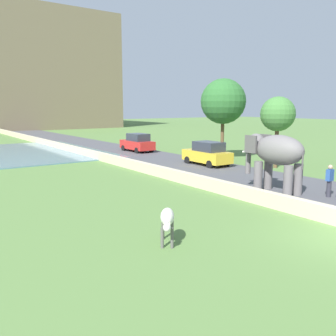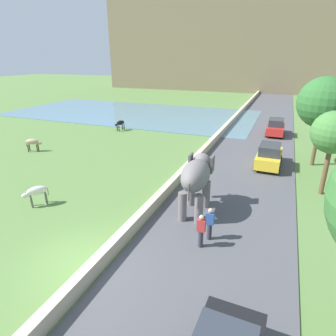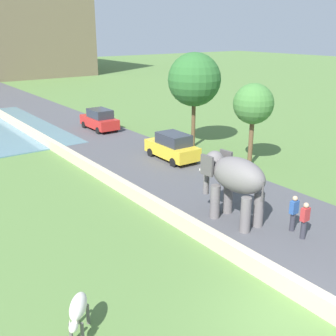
% 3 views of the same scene
% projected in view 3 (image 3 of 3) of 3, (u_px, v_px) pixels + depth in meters
% --- Properties ---
extents(ground_plane, '(220.00, 220.00, 0.00)m').
position_uv_depth(ground_plane, '(286.00, 322.00, 11.83)').
color(ground_plane, '#567A3D').
extents(road_surface, '(7.00, 120.00, 0.06)m').
position_uv_depth(road_surface, '(109.00, 144.00, 29.88)').
color(road_surface, '#4C4C51').
rests_on(road_surface, ground).
extents(barrier_wall, '(0.40, 110.00, 0.66)m').
position_uv_depth(barrier_wall, '(72.00, 156.00, 26.13)').
color(barrier_wall, beige).
rests_on(barrier_wall, ground).
extents(elephant, '(1.54, 3.50, 2.99)m').
position_uv_depth(elephant, '(234.00, 178.00, 17.42)').
color(elephant, slate).
rests_on(elephant, ground).
extents(person_beside_elephant, '(0.36, 0.22, 1.63)m').
position_uv_depth(person_beside_elephant, '(294.00, 213.00, 16.84)').
color(person_beside_elephant, '#33333D').
rests_on(person_beside_elephant, ground).
extents(person_trailing, '(0.36, 0.22, 1.63)m').
position_uv_depth(person_trailing, '(304.00, 220.00, 16.20)').
color(person_trailing, '#33333D').
rests_on(person_trailing, ground).
extents(car_red, '(1.80, 4.00, 1.80)m').
position_uv_depth(car_red, '(100.00, 120.00, 33.93)').
color(car_red, red).
rests_on(car_red, ground).
extents(car_yellow, '(1.87, 4.04, 1.80)m').
position_uv_depth(car_yellow, '(172.00, 147.00, 26.15)').
color(car_yellow, gold).
rests_on(car_yellow, ground).
extents(cow_white, '(1.09, 1.31, 1.15)m').
position_uv_depth(cow_white, '(78.00, 309.00, 11.10)').
color(cow_white, silver).
rests_on(cow_white, ground).
extents(tree_mid, '(2.45, 2.45, 5.08)m').
position_uv_depth(tree_mid, '(253.00, 104.00, 24.31)').
color(tree_mid, brown).
rests_on(tree_mid, ground).
extents(tree_far, '(3.68, 3.68, 6.63)m').
position_uv_depth(tree_far, '(194.00, 80.00, 27.96)').
color(tree_far, brown).
rests_on(tree_far, ground).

